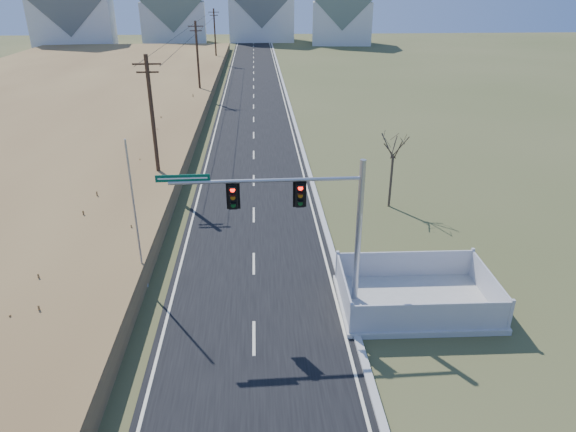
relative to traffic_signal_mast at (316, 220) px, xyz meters
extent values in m
plane|color=#464C25|center=(-2.66, -0.29, -4.18)|extent=(260.00, 260.00, 0.00)
cube|color=black|center=(-2.66, 49.71, -4.15)|extent=(8.00, 180.00, 0.06)
cube|color=#B2AFA8|center=(1.49, 49.71, -4.09)|extent=(0.30, 180.00, 0.18)
cube|color=olive|center=(-26.66, 39.71, -3.53)|extent=(38.00, 110.00, 1.30)
cylinder|color=#422D1E|center=(-9.16, 14.71, 0.32)|extent=(0.26, 0.26, 9.00)
cube|color=#422D1E|center=(-9.16, 14.71, 4.22)|extent=(1.80, 0.10, 0.10)
cube|color=#422D1E|center=(-9.16, 14.71, 3.72)|extent=(1.40, 0.10, 0.10)
cylinder|color=#422D1E|center=(-9.16, 44.71, 0.32)|extent=(0.26, 0.26, 9.00)
cube|color=#422D1E|center=(-9.16, 44.71, 4.22)|extent=(1.80, 0.10, 0.10)
cube|color=#422D1E|center=(-9.16, 44.71, 3.72)|extent=(1.40, 0.10, 0.10)
cylinder|color=#422D1E|center=(-9.16, 74.71, 0.32)|extent=(0.26, 0.26, 9.00)
cube|color=#422D1E|center=(-9.16, 74.71, 4.22)|extent=(1.80, 0.10, 0.10)
cube|color=#422D1E|center=(-9.16, 74.71, 3.72)|extent=(1.40, 0.10, 0.10)
cube|color=white|center=(-40.66, 99.71, 0.82)|extent=(17.38, 13.12, 10.00)
cube|color=white|center=(-20.66, 107.71, 0.32)|extent=(14.66, 10.95, 9.00)
cube|color=white|center=(-0.66, 111.71, 0.82)|extent=(15.00, 10.00, 10.00)
cube|color=white|center=(17.34, 103.71, 0.32)|extent=(13.87, 10.31, 9.00)
cylinder|color=#9EA0A5|center=(1.84, 0.03, -4.08)|extent=(0.58, 0.58, 0.19)
cylinder|color=#9EA0A5|center=(1.84, 0.03, -0.81)|extent=(0.25, 0.25, 6.72)
cylinder|color=#9EA0A5|center=(-2.00, -0.03, 1.78)|extent=(7.68, 0.26, 0.15)
cube|color=black|center=(-0.65, -0.01, 1.15)|extent=(0.34, 0.28, 1.05)
cube|color=black|center=(-3.34, -0.05, 1.15)|extent=(0.34, 0.28, 1.05)
cube|color=#044F36|center=(-5.26, -0.08, 1.97)|extent=(2.11, 0.07, 0.29)
cube|color=#B7B5AD|center=(4.49, -0.36, -4.05)|extent=(6.82, 4.71, 0.26)
cube|color=#B8B9BD|center=(4.45, -2.51, -3.27)|extent=(6.44, 0.20, 1.29)
cube|color=#B8B9BD|center=(4.53, 1.78, -3.27)|extent=(6.44, 0.20, 1.29)
cube|color=#B8B9BD|center=(1.27, -0.30, -3.27)|extent=(0.16, 4.29, 1.29)
cube|color=#B8B9BD|center=(7.71, -0.42, -3.27)|extent=(0.16, 4.29, 1.29)
cube|color=white|center=(1.84, -1.49, -3.81)|extent=(0.55, 0.06, 0.68)
cube|color=#AC120B|center=(1.84, -1.52, -3.81)|extent=(0.44, 0.03, 0.20)
cylinder|color=#B7B5AD|center=(-7.80, 1.92, -4.10)|extent=(0.32, 0.32, 0.14)
cylinder|color=#9EA0A5|center=(-7.80, 1.92, -0.58)|extent=(0.09, 0.09, 7.19)
cylinder|color=#4C3F33|center=(5.99, 10.65, -2.50)|extent=(0.15, 0.15, 3.34)
camera|label=1|loc=(-2.31, -19.07, 8.95)|focal=32.00mm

